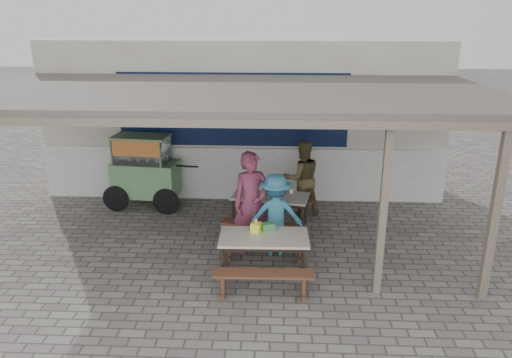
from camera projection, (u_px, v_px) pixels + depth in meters
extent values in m
plane|color=slate|center=(230.00, 260.00, 8.65)|extent=(60.00, 60.00, 0.00)
cube|color=silver|center=(244.00, 118.00, 11.48)|extent=(9.00, 1.20, 3.50)
cube|color=white|center=(242.00, 174.00, 11.26)|extent=(9.00, 0.10, 1.20)
cube|color=#101D4E|center=(233.00, 110.00, 10.82)|extent=(5.00, 0.03, 1.60)
cube|color=#635B55|center=(233.00, 92.00, 8.70)|extent=(9.00, 4.20, 0.12)
cube|color=#7C705E|center=(219.00, 123.00, 6.80)|extent=(9.00, 0.12, 0.12)
cube|color=#7C705E|center=(495.00, 215.00, 7.08)|extent=(0.12, 0.12, 2.70)
cube|color=#7C705E|center=(383.00, 210.00, 7.25)|extent=(0.11, 0.11, 2.70)
cube|color=beige|center=(270.00, 196.00, 9.54)|extent=(1.53, 0.92, 0.04)
cube|color=black|center=(270.00, 199.00, 9.56)|extent=(1.42, 0.80, 0.06)
cube|color=black|center=(234.00, 217.00, 9.54)|extent=(0.05, 0.05, 0.71)
cube|color=black|center=(302.00, 223.00, 9.26)|extent=(0.05, 0.05, 0.71)
cube|color=black|center=(241.00, 206.00, 10.05)|extent=(0.05, 0.05, 0.71)
cube|color=black|center=(306.00, 212.00, 9.78)|extent=(0.05, 0.05, 0.71)
cube|color=brown|center=(263.00, 225.00, 9.01)|extent=(1.56, 0.55, 0.04)
cube|color=brown|center=(230.00, 233.00, 9.21)|extent=(0.10, 0.28, 0.41)
cube|color=brown|center=(296.00, 239.00, 8.95)|extent=(0.10, 0.28, 0.41)
cube|color=brown|center=(277.00, 198.00, 10.26)|extent=(1.56, 0.55, 0.04)
cube|color=brown|center=(248.00, 206.00, 10.46)|extent=(0.10, 0.28, 0.41)
cube|color=brown|center=(306.00, 211.00, 10.20)|extent=(0.10, 0.28, 0.41)
cube|color=beige|center=(264.00, 237.00, 7.81)|extent=(1.41, 0.78, 0.04)
cube|color=black|center=(264.00, 241.00, 7.83)|extent=(1.31, 0.68, 0.06)
cube|color=black|center=(222.00, 268.00, 7.65)|extent=(0.05, 0.05, 0.71)
cube|color=black|center=(305.00, 269.00, 7.62)|extent=(0.05, 0.05, 0.71)
cube|color=black|center=(226.00, 249.00, 8.25)|extent=(0.05, 0.05, 0.71)
cube|color=black|center=(303.00, 250.00, 8.22)|extent=(0.05, 0.05, 0.71)
cube|color=brown|center=(263.00, 274.00, 7.34)|extent=(1.50, 0.31, 0.04)
cube|color=brown|center=(223.00, 286.00, 7.43)|extent=(0.06, 0.28, 0.41)
cube|color=brown|center=(303.00, 288.00, 7.40)|extent=(0.06, 0.28, 0.41)
cube|color=brown|center=(264.00, 238.00, 8.48)|extent=(1.50, 0.31, 0.04)
cube|color=brown|center=(230.00, 249.00, 8.57)|extent=(0.06, 0.28, 0.41)
cube|color=brown|center=(299.00, 250.00, 8.54)|extent=(0.06, 0.28, 0.41)
cube|color=#6F9865|center=(146.00, 178.00, 10.80)|extent=(1.44, 0.86, 0.71)
cube|color=#6F9865|center=(147.00, 194.00, 10.92)|extent=(1.39, 0.81, 0.05)
cylinder|color=black|center=(116.00, 199.00, 10.64)|extent=(0.57, 0.11, 0.57)
cylinder|color=black|center=(166.00, 202.00, 10.47)|extent=(0.57, 0.11, 0.57)
cube|color=silver|center=(142.00, 149.00, 10.60)|extent=(1.18, 0.73, 0.56)
cube|color=#6F9865|center=(141.00, 136.00, 10.51)|extent=(1.22, 0.77, 0.04)
cube|color=red|center=(136.00, 149.00, 10.26)|extent=(1.01, 0.13, 0.33)
cylinder|color=black|center=(182.00, 166.00, 10.58)|extent=(0.71, 0.12, 0.04)
imported|color=#75304A|center=(252.00, 203.00, 8.68)|extent=(0.78, 0.66, 1.84)
imported|color=brown|center=(302.00, 178.00, 10.35)|extent=(0.90, 0.77, 1.60)
imported|color=teal|center=(276.00, 215.00, 8.66)|extent=(1.00, 0.63, 1.48)
cube|color=#F0F729|center=(256.00, 227.00, 7.95)|extent=(0.18, 0.18, 0.15)
cube|color=#398046|center=(268.00, 227.00, 7.99)|extent=(0.22, 0.18, 0.13)
cylinder|color=white|center=(291.00, 191.00, 9.63)|extent=(0.08, 0.08, 0.09)
imported|color=silver|center=(257.00, 191.00, 9.66)|extent=(0.28, 0.28, 0.05)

